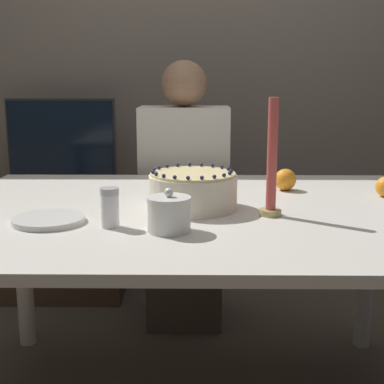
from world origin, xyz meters
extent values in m
cube|color=slate|center=(0.00, 1.40, 1.30)|extent=(8.00, 0.05, 2.60)
cube|color=beige|center=(0.00, 0.00, 0.72)|extent=(1.57, 1.16, 0.03)
cylinder|color=beige|center=(-0.72, 0.52, 0.35)|extent=(0.07, 0.07, 0.71)
cylinder|color=beige|center=(0.72, 0.52, 0.35)|extent=(0.07, 0.07, 0.71)
cylinder|color=#EFE5CC|center=(0.00, -0.01, 0.79)|extent=(0.27, 0.27, 0.10)
cylinder|color=beige|center=(0.00, -0.01, 0.84)|extent=(0.26, 0.26, 0.01)
sphere|color=#23284C|center=(0.12, -0.01, 0.85)|extent=(0.01, 0.01, 0.01)
sphere|color=#23284C|center=(0.11, 0.03, 0.85)|extent=(0.01, 0.01, 0.01)
sphere|color=#23284C|center=(0.09, 0.07, 0.85)|extent=(0.01, 0.01, 0.01)
sphere|color=#23284C|center=(0.06, 0.09, 0.85)|extent=(0.01, 0.01, 0.01)
sphere|color=#23284C|center=(0.03, 0.11, 0.85)|extent=(0.01, 0.01, 0.01)
sphere|color=#23284C|center=(-0.01, 0.11, 0.85)|extent=(0.01, 0.01, 0.01)
sphere|color=#23284C|center=(-0.05, 0.10, 0.85)|extent=(0.01, 0.01, 0.01)
sphere|color=#23284C|center=(-0.08, 0.08, 0.85)|extent=(0.01, 0.01, 0.01)
sphere|color=#23284C|center=(-0.11, 0.05, 0.85)|extent=(0.01, 0.01, 0.01)
sphere|color=#23284C|center=(-0.12, 0.01, 0.85)|extent=(0.01, 0.01, 0.01)
sphere|color=#23284C|center=(-0.12, -0.03, 0.85)|extent=(0.01, 0.01, 0.01)
sphere|color=#23284C|center=(-0.11, -0.07, 0.85)|extent=(0.01, 0.01, 0.01)
sphere|color=#23284C|center=(-0.08, -0.10, 0.85)|extent=(0.01, 0.01, 0.01)
sphere|color=#23284C|center=(-0.05, -0.12, 0.85)|extent=(0.01, 0.01, 0.01)
sphere|color=#23284C|center=(-0.01, -0.13, 0.85)|extent=(0.01, 0.01, 0.01)
sphere|color=#23284C|center=(0.03, -0.12, 0.85)|extent=(0.01, 0.01, 0.01)
sphere|color=#23284C|center=(0.06, -0.11, 0.85)|extent=(0.01, 0.01, 0.01)
sphere|color=#23284C|center=(0.09, -0.08, 0.85)|extent=(0.01, 0.01, 0.01)
sphere|color=#23284C|center=(0.11, -0.05, 0.85)|extent=(0.01, 0.01, 0.01)
cylinder|color=silver|center=(-0.06, -0.26, 0.78)|extent=(0.11, 0.11, 0.08)
cylinder|color=silver|center=(-0.06, -0.26, 0.82)|extent=(0.12, 0.12, 0.01)
sphere|color=silver|center=(-0.06, -0.26, 0.84)|extent=(0.02, 0.02, 0.02)
cylinder|color=white|center=(-0.22, -0.22, 0.78)|extent=(0.05, 0.05, 0.09)
cylinder|color=silver|center=(-0.22, -0.22, 0.84)|extent=(0.05, 0.05, 0.02)
cylinder|color=silver|center=(-0.40, -0.18, 0.74)|extent=(0.20, 0.20, 0.01)
cylinder|color=silver|center=(-0.40, -0.18, 0.75)|extent=(0.20, 0.20, 0.01)
cylinder|color=tan|center=(0.23, -0.09, 0.74)|extent=(0.06, 0.06, 0.02)
cylinder|color=#CC4C47|center=(0.23, -0.09, 0.92)|extent=(0.03, 0.03, 0.32)
sphere|color=orange|center=(0.33, 0.27, 0.77)|extent=(0.08, 0.08, 0.08)
cube|color=#473D33|center=(-0.05, 0.78, 0.23)|extent=(0.34, 0.34, 0.45)
cube|color=silver|center=(-0.05, 0.78, 0.73)|extent=(0.40, 0.24, 0.56)
sphere|color=#9E7556|center=(-0.05, 0.78, 1.11)|extent=(0.20, 0.20, 0.20)
cube|color=#4C3828|center=(-0.69, 1.12, 0.29)|extent=(0.63, 0.46, 0.59)
cylinder|color=#2D2D33|center=(-0.69, 1.12, 0.61)|extent=(0.10, 0.10, 0.05)
cube|color=#2D2D33|center=(-0.69, 1.13, 0.83)|extent=(0.56, 0.02, 0.41)
cube|color=black|center=(-0.69, 1.12, 0.83)|extent=(0.54, 0.03, 0.38)
camera|label=1|loc=(0.02, -1.62, 1.13)|focal=50.00mm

